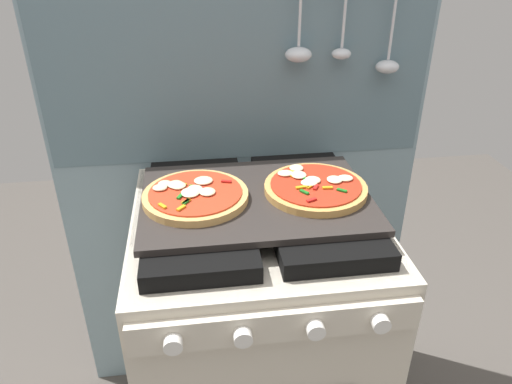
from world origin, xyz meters
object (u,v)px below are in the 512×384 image
stove (256,339)px  baking_tray (256,199)px  pizza_left (195,195)px  pizza_right (315,187)px

stove → baking_tray: (0.00, 0.00, 0.46)m
stove → pizza_left: pizza_left is taller
baking_tray → pizza_right: bearing=1.5°
baking_tray → pizza_right: (0.14, 0.00, 0.02)m
baking_tray → stove: bearing=-90.0°
stove → baking_tray: baking_tray is taller
pizza_left → pizza_right: size_ratio=1.00×
stove → baking_tray: 0.46m
stove → pizza_right: pizza_right is taller
pizza_left → pizza_right: 0.29m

